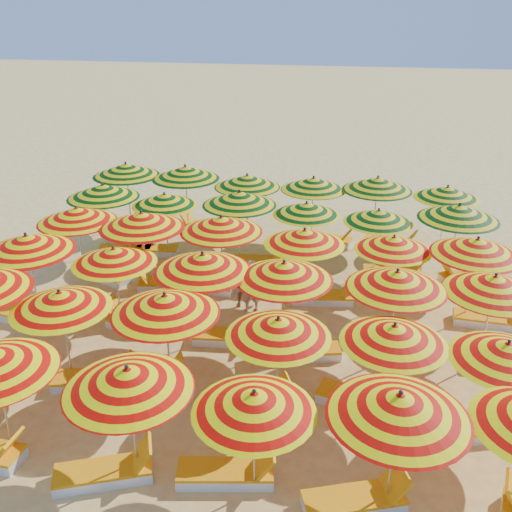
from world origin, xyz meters
name	(u,v)px	position (x,y,z in m)	size (l,w,h in m)	color
ground	(253,318)	(0.00, 0.00, 0.00)	(120.00, 120.00, 0.00)	#F3D26C
umbrella_2	(128,379)	(-1.02, -5.68, 2.07)	(2.30, 2.30, 2.35)	silver
umbrella_3	(254,402)	(1.10, -5.70, 1.91)	(2.41, 2.41, 2.17)	silver
umbrella_4	(399,406)	(3.35, -5.62, 2.11)	(2.84, 2.84, 2.40)	silver
umbrella_7	(60,300)	(-3.50, -3.29, 1.99)	(2.45, 2.45, 2.26)	silver
umbrella_8	(165,304)	(-1.20, -3.25, 2.11)	(2.39, 2.39, 2.40)	silver
umbrella_9	(278,328)	(1.17, -3.47, 1.95)	(2.57, 2.57, 2.22)	silver
umbrella_10	(394,334)	(3.38, -3.27, 1.94)	(2.12, 2.12, 2.20)	silver
umbrella_11	(507,352)	(5.38, -3.51, 1.93)	(2.34, 2.34, 2.19)	silver
umbrella_12	(27,243)	(-5.53, -1.07, 2.20)	(2.80, 2.80, 2.49)	silver
umbrella_13	(114,256)	(-3.32, -0.91, 1.97)	(2.59, 2.59, 2.24)	silver
umbrella_14	(203,263)	(-0.93, -1.31, 2.17)	(2.77, 2.77, 2.46)	silver
umbrella_15	(284,271)	(0.98, -1.31, 2.12)	(2.87, 2.87, 2.41)	silver
umbrella_16	(397,280)	(3.49, -1.27, 2.11)	(2.95, 2.95, 2.39)	silver
umbrella_17	(494,285)	(5.59, -1.06, 2.08)	(2.80, 2.80, 2.36)	silver
umbrella_18	(76,215)	(-5.37, 1.25, 2.11)	(2.65, 2.65, 2.40)	silver
umbrella_19	(142,220)	(-3.29, 0.96, 2.20)	(2.93, 2.93, 2.50)	silver
umbrella_20	(221,224)	(-1.11, 1.23, 2.13)	(2.63, 2.63, 2.42)	silver
umbrella_21	(304,237)	(1.21, 1.02, 2.02)	(2.84, 2.84, 2.29)	silver
umbrella_22	(394,243)	(3.53, 1.28, 1.90)	(2.37, 2.37, 2.16)	silver
umbrella_23	(477,247)	(5.53, 0.89, 2.13)	(2.70, 2.70, 2.42)	silver
umbrella_24	(103,191)	(-5.49, 3.32, 2.15)	(2.71, 2.71, 2.44)	silver
umbrella_25	(165,200)	(-3.48, 3.44, 1.95)	(2.54, 2.54, 2.21)	silver
umbrella_26	(239,198)	(-1.05, 3.40, 2.15)	(2.54, 2.54, 2.44)	silver
umbrella_27	(306,209)	(1.02, 3.48, 1.92)	(2.14, 2.14, 2.18)	silver
umbrella_28	(378,216)	(3.17, 3.25, 1.91)	(2.26, 2.26, 2.17)	silver
umbrella_29	(459,212)	(5.42, 3.32, 2.16)	(3.00, 3.00, 2.46)	silver
umbrella_30	(126,170)	(-5.61, 5.57, 2.21)	(2.59, 2.59, 2.51)	silver
umbrella_31	(185,173)	(-3.44, 5.61, 2.21)	(3.03, 3.03, 2.51)	silver
umbrella_32	(247,181)	(-1.19, 5.37, 2.10)	(2.27, 2.27, 2.38)	silver
umbrella_33	(313,184)	(1.03, 5.59, 2.07)	(2.72, 2.72, 2.35)	silver
umbrella_34	(377,184)	(3.14, 5.66, 2.16)	(2.40, 2.40, 2.45)	silver
umbrella_35	(447,193)	(5.39, 5.66, 1.99)	(2.24, 2.24, 2.26)	silver
lounger_2	(106,472)	(-1.53, -5.91, 0.15)	(1.82, 1.19, 0.69)	white
lounger_3	(228,473)	(0.60, -5.54, 0.15)	(1.81, 0.88, 0.69)	white
lounger_4	(356,500)	(2.85, -5.74, 0.15)	(1.83, 1.15, 0.69)	white
lounger_6	(94,379)	(-2.91, -3.42, 0.15)	(1.82, 1.02, 0.69)	white
lounger_7	(147,384)	(-1.71, -3.39, 0.15)	(1.82, 1.25, 0.69)	white
lounger_8	(251,406)	(0.66, -3.69, 0.15)	(1.82, 1.23, 0.69)	white
lounger_9	(360,400)	(2.88, -3.09, 0.15)	(1.82, 0.97, 0.69)	white
lounger_10	(460,430)	(4.79, -3.67, 0.15)	(1.83, 1.09, 0.69)	white
lounger_11	(20,315)	(-6.04, -1.19, 0.15)	(1.81, 0.90, 0.69)	white
lounger_12	(139,321)	(-2.82, -0.94, 0.15)	(1.76, 0.67, 0.69)	white
lounger_13	(230,337)	(-0.34, -1.22, 0.15)	(1.78, 0.75, 0.69)	white
lounger_14	(302,351)	(1.48, -1.53, 0.15)	(1.82, 0.98, 0.69)	white
lounger_15	(507,362)	(6.19, -1.11, 0.15)	(1.75, 0.65, 0.69)	white
lounger_16	(106,275)	(-4.77, 1.44, 0.15)	(1.82, 1.21, 0.69)	white
lounger_17	(167,284)	(-2.79, 1.20, 0.15)	(1.80, 0.82, 0.69)	white
lounger_18	(206,286)	(-1.61, 1.28, 0.15)	(1.75, 0.64, 0.69)	white
lounger_19	(324,297)	(1.80, 1.24, 0.15)	(1.79, 0.80, 0.69)	white
lounger_20	(489,320)	(6.13, 0.78, 0.15)	(1.76, 0.68, 0.69)	white
lounger_21	(127,249)	(-4.89, 3.38, 0.15)	(1.82, 0.95, 0.69)	white
lounger_22	(151,250)	(-4.08, 3.46, 0.15)	(1.80, 0.81, 0.69)	white
lounger_23	(257,261)	(-0.46, 3.22, 0.15)	(1.78, 0.74, 0.69)	white
lounger_24	(393,272)	(3.76, 3.17, 0.15)	(1.76, 0.65, 0.69)	white
lounger_25	(467,277)	(5.92, 3.26, 0.15)	(1.83, 1.16, 0.69)	white
lounger_26	(119,223)	(-6.11, 5.60, 0.15)	(1.74, 0.59, 0.69)	white
lounger_27	(203,227)	(-2.93, 5.79, 0.15)	(1.80, 0.86, 0.69)	white
lounger_28	(328,240)	(1.63, 5.40, 0.15)	(1.82, 0.95, 0.69)	white
lounger_29	(390,243)	(3.74, 5.48, 0.15)	(1.82, 1.03, 0.69)	white
beachgoer_a	(251,286)	(-0.12, 0.41, 0.75)	(0.55, 0.36, 1.51)	tan
beachgoer_b	(243,284)	(-0.39, 0.65, 0.66)	(0.64, 0.50, 1.31)	tan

